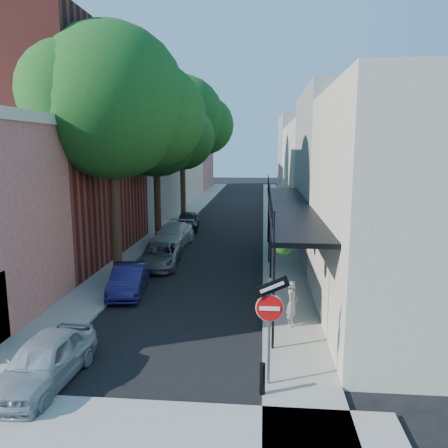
% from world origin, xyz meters
% --- Properties ---
extents(ground, '(160.00, 160.00, 0.00)m').
position_xyz_m(ground, '(0.00, 0.00, 0.00)').
color(ground, black).
rests_on(ground, ground).
extents(road_surface, '(6.00, 64.00, 0.01)m').
position_xyz_m(road_surface, '(0.00, 30.00, 0.01)').
color(road_surface, black).
rests_on(road_surface, ground).
extents(sidewalk_left, '(2.00, 64.00, 0.12)m').
position_xyz_m(sidewalk_left, '(-4.00, 30.00, 0.06)').
color(sidewalk_left, gray).
rests_on(sidewalk_left, ground).
extents(sidewalk_right, '(2.00, 64.00, 0.12)m').
position_xyz_m(sidewalk_right, '(4.00, 30.00, 0.06)').
color(sidewalk_right, gray).
rests_on(sidewalk_right, ground).
extents(sidewalk_cross, '(12.00, 2.00, 0.12)m').
position_xyz_m(sidewalk_cross, '(0.00, -1.00, 0.06)').
color(sidewalk_cross, gray).
rests_on(sidewalk_cross, ground).
extents(buildings_left, '(10.10, 59.10, 12.00)m').
position_xyz_m(buildings_left, '(-9.30, 28.76, 4.94)').
color(buildings_left, '#D87C6F').
rests_on(buildings_left, ground).
extents(buildings_right, '(9.80, 55.00, 10.00)m').
position_xyz_m(buildings_right, '(8.99, 29.49, 4.42)').
color(buildings_right, beige).
rests_on(buildings_right, ground).
extents(sign_post, '(0.89, 0.17, 2.99)m').
position_xyz_m(sign_post, '(3.16, 0.97, 2.04)').
color(sign_post, '#595B60').
rests_on(sign_post, ground).
extents(bollard, '(0.14, 0.14, 0.80)m').
position_xyz_m(bollard, '(3.00, 0.50, 0.52)').
color(bollard, black).
rests_on(bollard, sidewalk_right).
extents(oak_near, '(7.48, 6.80, 11.42)m').
position_xyz_m(oak_near, '(-3.37, 10.26, 7.88)').
color(oak_near, '#382416').
rests_on(oak_near, ground).
extents(oak_mid, '(6.60, 6.00, 10.20)m').
position_xyz_m(oak_mid, '(-3.42, 18.23, 7.06)').
color(oak_mid, '#382416').
rests_on(oak_mid, ground).
extents(oak_far, '(7.70, 7.00, 11.90)m').
position_xyz_m(oak_far, '(-3.35, 27.27, 8.26)').
color(oak_far, '#382416').
rests_on(oak_far, ground).
extents(parked_car_a, '(1.67, 3.80, 1.27)m').
position_xyz_m(parked_car_a, '(-2.60, 0.68, 0.64)').
color(parked_car_a, '#98A1A8').
rests_on(parked_car_a, ground).
extents(parked_car_b, '(1.75, 3.80, 1.21)m').
position_xyz_m(parked_car_b, '(-2.60, 7.83, 0.60)').
color(parked_car_b, '#181644').
rests_on(parked_car_b, ground).
extents(parked_car_c, '(2.27, 4.28, 1.15)m').
position_xyz_m(parked_car_c, '(-2.28, 12.02, 0.57)').
color(parked_car_c, slate).
rests_on(parked_car_c, ground).
extents(parked_car_d, '(2.32, 4.91, 1.39)m').
position_xyz_m(parked_car_d, '(-2.60, 16.77, 0.69)').
color(parked_car_d, silver).
rests_on(parked_car_d, ground).
extents(parked_car_e, '(2.02, 4.15, 1.37)m').
position_xyz_m(parked_car_e, '(-2.59, 22.05, 0.68)').
color(parked_car_e, black).
rests_on(parked_car_e, ground).
extents(pedestrian, '(0.56, 0.67, 1.57)m').
position_xyz_m(pedestrian, '(3.97, 4.75, 0.91)').
color(pedestrian, slate).
rests_on(pedestrian, sidewalk_right).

